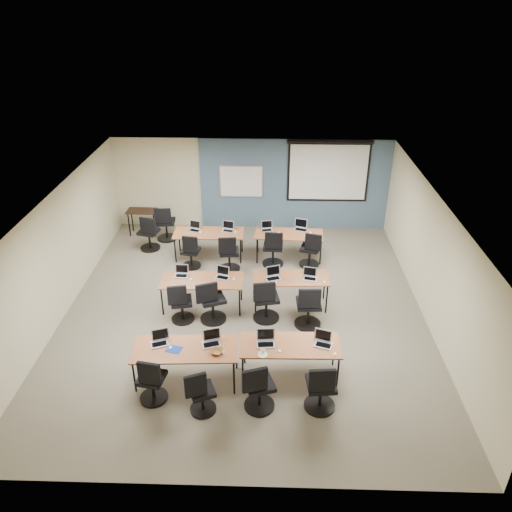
{
  "coord_description": "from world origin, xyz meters",
  "views": [
    {
      "loc": [
        0.54,
        -9.3,
        6.5
      ],
      "look_at": [
        0.25,
        0.4,
        1.19
      ],
      "focal_mm": 35.0,
      "sensor_mm": 36.0,
      "label": 1
    }
  ],
  "objects_px": {
    "training_table_back_left": "(209,234)",
    "task_chair_8": "(191,254)",
    "task_chair_11": "(310,252)",
    "task_chair_2": "(258,390)",
    "laptop_10": "(267,228)",
    "task_chair_0": "(152,383)",
    "task_chair_5": "(211,304)",
    "laptop_0": "(160,340)",
    "laptop_7": "(310,276)",
    "task_chair_10": "(273,251)",
    "task_chair_3": "(321,391)",
    "training_table_back_right": "(289,235)",
    "training_table_front_right": "(290,346)",
    "projector_screen": "(329,168)",
    "laptop_2": "(266,340)",
    "spare_chair_b": "(149,236)",
    "training_table_mid_right": "(291,279)",
    "task_chair_1": "(201,395)",
    "laptop_5": "(223,275)",
    "laptop_11": "(301,227)",
    "whiteboard": "(241,182)",
    "laptop_8": "(195,228)",
    "laptop_9": "(228,228)",
    "task_chair_6": "(266,303)",
    "laptop_4": "(181,273)",
    "training_table_front_left": "(186,350)",
    "task_chair_4": "(181,306)",
    "spare_chair_a": "(166,226)",
    "utility_table": "(142,214)",
    "laptop_1": "(211,340)",
    "task_chair_7": "(308,309)",
    "laptop_6": "(273,275)"
  },
  "relations": [
    {
      "from": "training_table_mid_right",
      "to": "spare_chair_a",
      "type": "xyz_separation_m",
      "value": [
        -3.46,
        3.23,
        -0.25
      ]
    },
    {
      "from": "training_table_front_right",
      "to": "training_table_back_right",
      "type": "distance_m",
      "value": 4.6
    },
    {
      "from": "task_chair_8",
      "to": "laptop_0",
      "type": "bearing_deg",
      "value": -79.85
    },
    {
      "from": "laptop_5",
      "to": "task_chair_10",
      "type": "distance_m",
      "value": 2.19
    },
    {
      "from": "laptop_5",
      "to": "task_chair_0",
      "type": "bearing_deg",
      "value": -89.5
    },
    {
      "from": "training_table_front_right",
      "to": "spare_chair_a",
      "type": "xyz_separation_m",
      "value": [
        -3.37,
        5.59,
        -0.25
      ]
    },
    {
      "from": "training_table_mid_right",
      "to": "laptop_2",
      "type": "height_order",
      "value": "laptop_2"
    },
    {
      "from": "task_chair_11",
      "to": "task_chair_2",
      "type": "bearing_deg",
      "value": -87.58
    },
    {
      "from": "task_chair_0",
      "to": "task_chair_7",
      "type": "xyz_separation_m",
      "value": [
        2.86,
        2.28,
        0.03
      ]
    },
    {
      "from": "projector_screen",
      "to": "training_table_front_right",
      "type": "bearing_deg",
      "value": -100.85
    },
    {
      "from": "laptop_0",
      "to": "spare_chair_b",
      "type": "relative_size",
      "value": 0.31
    },
    {
      "from": "projector_screen",
      "to": "task_chair_0",
      "type": "relative_size",
      "value": 2.44
    },
    {
      "from": "task_chair_1",
      "to": "task_chair_4",
      "type": "relative_size",
      "value": 0.96
    },
    {
      "from": "laptop_7",
      "to": "task_chair_10",
      "type": "bearing_deg",
      "value": 127.08
    },
    {
      "from": "task_chair_3",
      "to": "laptop_9",
      "type": "bearing_deg",
      "value": 104.9
    },
    {
      "from": "training_table_back_left",
      "to": "task_chair_8",
      "type": "height_order",
      "value": "task_chair_8"
    },
    {
      "from": "whiteboard",
      "to": "training_table_front_left",
      "type": "relative_size",
      "value": 0.67
    },
    {
      "from": "training_table_back_left",
      "to": "laptop_7",
      "type": "relative_size",
      "value": 6.14
    },
    {
      "from": "task_chair_1",
      "to": "task_chair_11",
      "type": "relative_size",
      "value": 0.95
    },
    {
      "from": "utility_table",
      "to": "laptop_1",
      "type": "bearing_deg",
      "value": -64.51
    },
    {
      "from": "task_chair_6",
      "to": "task_chair_8",
      "type": "distance_m",
      "value": 2.98
    },
    {
      "from": "training_table_front_right",
      "to": "laptop_10",
      "type": "bearing_deg",
      "value": 94.72
    },
    {
      "from": "laptop_10",
      "to": "task_chair_0",
      "type": "bearing_deg",
      "value": -121.43
    },
    {
      "from": "laptop_0",
      "to": "laptop_10",
      "type": "xyz_separation_m",
      "value": [
        1.9,
        4.83,
        -0.0
      ]
    },
    {
      "from": "laptop_2",
      "to": "laptop_4",
      "type": "bearing_deg",
      "value": 124.86
    },
    {
      "from": "training_table_mid_right",
      "to": "task_chair_1",
      "type": "bearing_deg",
      "value": -118.78
    },
    {
      "from": "laptop_0",
      "to": "task_chair_10",
      "type": "relative_size",
      "value": 0.3
    },
    {
      "from": "task_chair_5",
      "to": "laptop_7",
      "type": "height_order",
      "value": "task_chair_5"
    },
    {
      "from": "task_chair_3",
      "to": "task_chair_8",
      "type": "relative_size",
      "value": 1.06
    },
    {
      "from": "training_table_back_right",
      "to": "task_chair_11",
      "type": "height_order",
      "value": "task_chair_11"
    },
    {
      "from": "training_table_mid_right",
      "to": "laptop_0",
      "type": "relative_size",
      "value": 5.43
    },
    {
      "from": "training_table_back_right",
      "to": "training_table_back_left",
      "type": "bearing_deg",
      "value": -176.47
    },
    {
      "from": "task_chair_5",
      "to": "task_chair_2",
      "type": "bearing_deg",
      "value": -87.82
    },
    {
      "from": "laptop_8",
      "to": "laptop_9",
      "type": "relative_size",
      "value": 0.98
    },
    {
      "from": "laptop_8",
      "to": "laptop_9",
      "type": "xyz_separation_m",
      "value": [
        0.89,
        0.0,
        0.0
      ]
    },
    {
      "from": "laptop_5",
      "to": "laptop_11",
      "type": "bearing_deg",
      "value": 71.48
    },
    {
      "from": "spare_chair_b",
      "to": "whiteboard",
      "type": "bearing_deg",
      "value": 47.4
    },
    {
      "from": "laptop_2",
      "to": "laptop_7",
      "type": "distance_m",
      "value": 2.51
    },
    {
      "from": "training_table_front_right",
      "to": "spare_chair_b",
      "type": "relative_size",
      "value": 1.78
    },
    {
      "from": "laptop_8",
      "to": "training_table_mid_right",
      "type": "bearing_deg",
      "value": -26.06
    },
    {
      "from": "task_chair_5",
      "to": "task_chair_11",
      "type": "bearing_deg",
      "value": 26.63
    },
    {
      "from": "projector_screen",
      "to": "task_chair_11",
      "type": "xyz_separation_m",
      "value": [
        -0.59,
        -2.33,
        -1.47
      ]
    },
    {
      "from": "training_table_front_right",
      "to": "laptop_0",
      "type": "distance_m",
      "value": 2.39
    },
    {
      "from": "task_chair_1",
      "to": "training_table_back_left",
      "type": "bearing_deg",
      "value": 72.97
    },
    {
      "from": "laptop_6",
      "to": "laptop_2",
      "type": "bearing_deg",
      "value": -112.92
    },
    {
      "from": "whiteboard",
      "to": "training_table_back_right",
      "type": "xyz_separation_m",
      "value": [
        1.36,
        -1.93,
        -0.77
      ]
    },
    {
      "from": "training_table_mid_right",
      "to": "task_chair_7",
      "type": "bearing_deg",
      "value": -69.35
    },
    {
      "from": "training_table_back_right",
      "to": "spare_chair_b",
      "type": "bearing_deg",
      "value": 177.97
    },
    {
      "from": "laptop_0",
      "to": "task_chair_6",
      "type": "relative_size",
      "value": 0.3
    },
    {
      "from": "task_chair_3",
      "to": "task_chair_11",
      "type": "distance_m",
      "value": 5.02
    }
  ]
}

